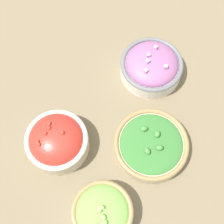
{
  "coord_description": "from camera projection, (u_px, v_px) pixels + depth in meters",
  "views": [
    {
      "loc": [
        -0.22,
        -0.19,
        0.73
      ],
      "look_at": [
        0.0,
        0.0,
        0.03
      ],
      "focal_mm": 50.0,
      "sensor_mm": 36.0,
      "label": 1
    }
  ],
  "objects": [
    {
      "name": "bowl_lettuce",
      "position": [
        102.0,
        212.0,
        0.67
      ],
      "size": [
        0.13,
        0.13,
        0.08
      ],
      "color": "silver",
      "rests_on": "ground_plane"
    },
    {
      "name": "bowl_cherry_tomatoes",
      "position": [
        57.0,
        141.0,
        0.72
      ],
      "size": [
        0.15,
        0.15,
        0.09
      ],
      "color": "beige",
      "rests_on": "ground_plane"
    },
    {
      "name": "bowl_broccoli",
      "position": [
        152.0,
        143.0,
        0.74
      ],
      "size": [
        0.18,
        0.18,
        0.06
      ],
      "color": "beige",
      "rests_on": "ground_plane"
    },
    {
      "name": "ground_plane",
      "position": [
        112.0,
        116.0,
        0.79
      ],
      "size": [
        3.0,
        3.0,
        0.0
      ],
      "primitive_type": "plane",
      "color": "#75664C"
    },
    {
      "name": "bowl_red_onion",
      "position": [
        152.0,
        66.0,
        0.81
      ],
      "size": [
        0.16,
        0.16,
        0.08
      ],
      "color": "silver",
      "rests_on": "ground_plane"
    }
  ]
}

